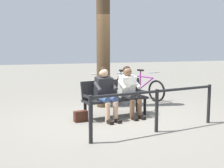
# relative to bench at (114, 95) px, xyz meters

# --- Properties ---
(ground_plane) EXTENTS (40.00, 40.00, 0.00)m
(ground_plane) POSITION_rel_bench_xyz_m (0.00, 0.18, -0.51)
(ground_plane) COLOR slate
(bench) EXTENTS (1.66, 0.78, 0.87)m
(bench) POSITION_rel_bench_xyz_m (0.00, 0.00, 0.00)
(bench) COLOR black
(bench) RESTS_ON ground
(person_reading) EXTENTS (0.54, 0.81, 1.20)m
(person_reading) POSITION_rel_bench_xyz_m (-0.34, 0.10, 0.16)
(person_reading) COLOR white
(person_reading) RESTS_ON ground
(person_companion) EXTENTS (0.54, 0.81, 1.20)m
(person_companion) POSITION_rel_bench_xyz_m (0.29, 0.22, 0.16)
(person_companion) COLOR #262628
(person_companion) RESTS_ON ground
(handbag) EXTENTS (0.32, 0.19, 0.24)m
(handbag) POSITION_rel_bench_xyz_m (0.87, 0.25, -0.39)
(handbag) COLOR #3F1E14
(handbag) RESTS_ON ground
(tree_trunk) EXTENTS (0.37, 0.37, 3.90)m
(tree_trunk) POSITION_rel_bench_xyz_m (-0.06, -1.13, 1.44)
(tree_trunk) COLOR #4C3823
(tree_trunk) RESTS_ON ground
(litter_bin) EXTENTS (0.40, 0.40, 0.79)m
(litter_bin) POSITION_rel_bench_xyz_m (-0.72, -1.21, -0.11)
(litter_bin) COLOR slate
(litter_bin) RESTS_ON ground
(bicycle_green) EXTENTS (0.71, 1.59, 0.94)m
(bicycle_green) POSITION_rel_bench_xyz_m (-1.57, -1.75, -0.15)
(bicycle_green) COLOR black
(bicycle_green) RESTS_ON ground
(bicycle_purple) EXTENTS (0.48, 1.67, 0.94)m
(bicycle_purple) POSITION_rel_bench_xyz_m (-0.85, -1.80, -0.15)
(bicycle_purple) COLOR black
(bicycle_purple) RESTS_ON ground
(bicycle_blue) EXTENTS (0.54, 1.65, 0.94)m
(bicycle_blue) POSITION_rel_bench_xyz_m (-0.13, -1.79, -0.15)
(bicycle_blue) COLOR black
(bicycle_blue) RESTS_ON ground
(railing_fence) EXTENTS (2.85, 0.58, 0.85)m
(railing_fence) POSITION_rel_bench_xyz_m (-0.39, 1.47, 0.08)
(railing_fence) COLOR black
(railing_fence) RESTS_ON ground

